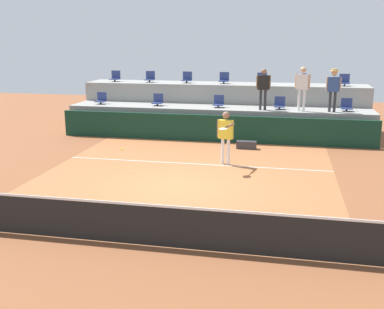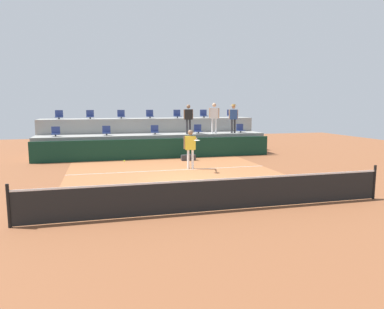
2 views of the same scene
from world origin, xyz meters
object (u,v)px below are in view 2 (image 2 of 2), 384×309
object	(u,v)px
tennis_ball	(124,161)
stadium_chair_lower_center	(155,130)
stadium_chair_lower_far_left	(56,132)
stadium_chair_upper_mid_right	(177,115)
stadium_chair_upper_center	(150,115)
stadium_chair_upper_left	(90,115)
spectator_leaning_on_rail	(214,115)
stadium_chair_lower_left	(106,131)
stadium_chair_upper_right	(204,114)
stadium_chair_upper_far_right	(231,114)
stadium_chair_lower_far_right	(240,129)
tennis_player	(191,145)
spectator_in_white	(188,116)
stadium_chair_upper_far_left	(59,115)
stadium_chair_upper_mid_left	(121,115)
spectator_with_hat	(233,115)
equipment_bag	(188,158)
stadium_chair_lower_right	(198,130)

from	to	relation	value
tennis_ball	stadium_chair_lower_center	bearing A→B (deg)	70.48
stadium_chair_lower_far_left	stadium_chair_upper_mid_right	size ratio (longest dim) A/B	1.00
stadium_chair_upper_center	stadium_chair_upper_left	bearing A→B (deg)	180.00
stadium_chair_lower_center	spectator_leaning_on_rail	distance (m)	3.58
stadium_chair_upper_left	tennis_ball	bearing A→B (deg)	-79.81
stadium_chair_lower_far_left	stadium_chair_lower_left	distance (m)	2.66
stadium_chair_upper_left	stadium_chair_upper_right	xyz separation A→B (m)	(7.06, 0.00, 0.00)
stadium_chair_upper_left	stadium_chair_upper_far_right	world-z (taller)	same
stadium_chair_lower_far_right	tennis_player	size ratio (longest dim) A/B	0.29
tennis_player	spectator_in_white	bearing A→B (deg)	77.19
stadium_chair_upper_far_left	spectator_leaning_on_rail	distance (m)	9.07
stadium_chair_upper_mid_left	tennis_ball	distance (m)	8.10
stadium_chair_upper_left	spectator_leaning_on_rail	size ratio (longest dim) A/B	0.29
stadium_chair_upper_left	tennis_player	world-z (taller)	stadium_chair_upper_left
stadium_chair_lower_far_right	stadium_chair_lower_left	bearing A→B (deg)	180.00
stadium_chair_lower_left	stadium_chair_upper_mid_right	bearing A→B (deg)	22.13
stadium_chair_upper_far_left	stadium_chair_upper_mid_right	world-z (taller)	same
stadium_chair_upper_mid_right	stadium_chair_upper_right	size ratio (longest dim) A/B	1.00
stadium_chair_upper_center	spectator_with_hat	size ratio (longest dim) A/B	0.30
stadium_chair_lower_far_left	equipment_bag	xyz separation A→B (m)	(6.80, -2.23, -1.31)
stadium_chair_upper_right	tennis_player	xyz separation A→B (m)	(-2.54, -6.47, -1.20)
equipment_bag	stadium_chair_lower_left	bearing A→B (deg)	151.63
stadium_chair_upper_left	stadium_chair_upper_far_right	bearing A→B (deg)	0.00
equipment_bag	stadium_chair_lower_far_right	bearing A→B (deg)	30.14
spectator_with_hat	tennis_ball	size ratio (longest dim) A/B	25.29
stadium_chair_upper_center	spectator_leaning_on_rail	bearing A→B (deg)	-32.12
stadium_chair_lower_far_right	stadium_chair_upper_right	world-z (taller)	stadium_chair_upper_right
stadium_chair_lower_far_right	stadium_chair_upper_mid_left	xyz separation A→B (m)	(-7.05, 1.80, 0.85)
stadium_chair_lower_far_left	stadium_chair_lower_far_right	bearing A→B (deg)	0.00
stadium_chair_upper_center	spectator_leaning_on_rail	xyz separation A→B (m)	(3.48, -2.18, 0.02)
stadium_chair_lower_far_right	stadium_chair_upper_right	size ratio (longest dim) A/B	1.00
stadium_chair_lower_center	stadium_chair_upper_mid_right	xyz separation A→B (m)	(1.72, 1.80, 0.85)
tennis_player	stadium_chair_upper_left	bearing A→B (deg)	124.96
stadium_chair_lower_center	stadium_chair_upper_far_right	xyz separation A→B (m)	(5.32, 1.80, 0.85)
stadium_chair_lower_left	stadium_chair_upper_mid_right	xyz separation A→B (m)	(4.43, 1.80, 0.85)
stadium_chair_upper_right	spectator_in_white	bearing A→B (deg)	-125.68
spectator_in_white	spectator_leaning_on_rail	bearing A→B (deg)	-0.00
stadium_chair_lower_left	stadium_chair_upper_mid_left	world-z (taller)	stadium_chair_upper_mid_left
equipment_bag	stadium_chair_upper_far_left	bearing A→B (deg)	149.21
stadium_chair_lower_center	spectator_with_hat	xyz separation A→B (m)	(4.67, -0.38, 0.84)
stadium_chair_upper_left	spectator_leaning_on_rail	xyz separation A→B (m)	(7.05, -2.18, 0.02)
stadium_chair_lower_right	equipment_bag	xyz separation A→B (m)	(-1.16, -2.23, -1.31)
spectator_in_white	tennis_ball	size ratio (longest dim) A/B	24.90
tennis_player	equipment_bag	bearing A→B (deg)	78.33
stadium_chair_lower_far_right	stadium_chair_upper_far_right	size ratio (longest dim) A/B	1.00
stadium_chair_lower_far_right	spectator_with_hat	xyz separation A→B (m)	(-0.61, -0.38, 0.84)
stadium_chair_lower_center	stadium_chair_upper_right	distance (m)	4.00
stadium_chair_lower_left	spectator_in_white	bearing A→B (deg)	-4.76
stadium_chair_upper_left	stadium_chair_upper_center	world-z (taller)	same
stadium_chair_upper_mid_left	stadium_chair_upper_mid_right	distance (m)	3.49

